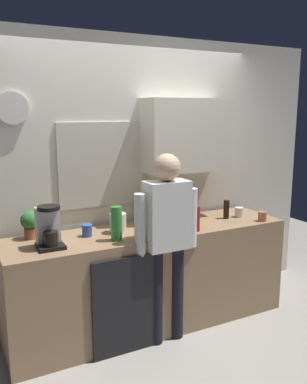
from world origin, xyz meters
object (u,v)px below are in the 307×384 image
object	(u,v)px
bottle_amber_beer	(181,216)
cup_terracotta_mug	(262,216)
bottle_clear_soda	(116,223)
coffee_maker	(49,229)
cup_white_mug	(239,212)
potted_plant	(30,223)
bottle_green_wine	(163,214)
bottle_red_vinegar	(196,219)
dish_soap	(157,214)
storage_canister	(118,223)
bottle_dark_sauce	(226,209)
bottle_olive_oil	(145,209)
person_at_sink	(167,233)
cup_blue_mug	(87,230)
mixing_bowl	(178,217)

from	to	relation	value
bottle_amber_beer	cup_terracotta_mug	world-z (taller)	bottle_amber_beer
bottle_clear_soda	coffee_maker	bearing A→B (deg)	171.11
cup_white_mug	cup_terracotta_mug	xyz separation A→B (m)	(0.10, -0.22, -0.00)
cup_white_mug	potted_plant	xyz separation A→B (m)	(-1.96, 0.24, 0.08)
coffee_maker	bottle_amber_beer	xyz separation A→B (m)	(1.15, -0.05, -0.03)
bottle_green_wine	bottle_red_vinegar	xyz separation A→B (m)	(0.25, -0.16, -0.04)
bottle_green_wine	dish_soap	xyz separation A→B (m)	(0.07, 0.24, -0.07)
coffee_maker	bottle_clear_soda	xyz separation A→B (m)	(0.52, -0.08, -0.01)
cup_white_mug	cup_terracotta_mug	size ratio (longest dim) A/B	1.03
dish_soap	storage_canister	xyz separation A→B (m)	(-0.44, -0.13, 0.01)
bottle_green_wine	bottle_dark_sauce	distance (m)	0.74
bottle_olive_oil	cup_white_mug	bearing A→B (deg)	-15.28
potted_plant	cup_white_mug	bearing A→B (deg)	-6.87
storage_canister	person_at_sink	size ratio (longest dim) A/B	0.11
bottle_dark_sauce	dish_soap	bearing A→B (deg)	165.53
bottle_red_vinegar	person_at_sink	xyz separation A→B (m)	(-0.33, -0.07, -0.06)
bottle_clear_soda	potted_plant	world-z (taller)	bottle_clear_soda
cup_blue_mug	bottle_olive_oil	bearing A→B (deg)	15.28
dish_soap	bottle_amber_beer	bearing A→B (deg)	-71.67
cup_terracotta_mug	mixing_bowl	bearing A→B (deg)	153.72
dish_soap	storage_canister	world-z (taller)	dish_soap
person_at_sink	coffee_maker	bearing A→B (deg)	171.25
bottle_clear_soda	storage_canister	xyz separation A→B (m)	(0.09, 0.19, -0.05)
bottle_clear_soda	cup_terracotta_mug	distance (m)	1.45
bottle_clear_soda	storage_canister	size ratio (longest dim) A/B	1.65
dish_soap	coffee_maker	bearing A→B (deg)	-167.34
coffee_maker	bottle_red_vinegar	size ratio (longest dim) A/B	1.50
cup_white_mug	cup_terracotta_mug	bearing A→B (deg)	-66.07
cup_white_mug	mixing_bowl	distance (m)	0.63
bottle_amber_beer	coffee_maker	bearing A→B (deg)	177.62
bottle_red_vinegar	potted_plant	distance (m)	1.39
potted_plant	person_at_sink	bearing A→B (deg)	-27.73
bottle_dark_sauce	mixing_bowl	bearing A→B (deg)	166.06
cup_terracotta_mug	dish_soap	bearing A→B (deg)	155.91
cup_white_mug	potted_plant	world-z (taller)	potted_plant
bottle_clear_soda	dish_soap	world-z (taller)	bottle_clear_soda
potted_plant	storage_canister	bearing A→B (deg)	-14.24
coffee_maker	bottle_amber_beer	size ratio (longest dim) A/B	1.43
bottle_clear_soda	person_at_sink	distance (m)	0.42
cup_terracotta_mug	potted_plant	xyz separation A→B (m)	(-2.06, 0.46, 0.09)
bottle_olive_oil	cup_white_mug	xyz separation A→B (m)	(0.91, -0.25, -0.08)
dish_soap	person_at_sink	world-z (taller)	person_at_sink
bottle_olive_oil	cup_blue_mug	xyz separation A→B (m)	(-0.62, -0.17, -0.07)
mixing_bowl	person_at_sink	size ratio (longest dim) A/B	0.14
bottle_clear_soda	bottle_dark_sauce	xyz separation A→B (m)	(1.21, 0.15, -0.05)
bottle_olive_oil	potted_plant	xyz separation A→B (m)	(-1.05, -0.01, 0.01)
bottle_green_wine	person_at_sink	size ratio (longest dim) A/B	0.19
coffee_maker	bottle_green_wine	size ratio (longest dim) A/B	1.10
cup_white_mug	storage_canister	bearing A→B (deg)	177.35
mixing_bowl	dish_soap	distance (m)	0.21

